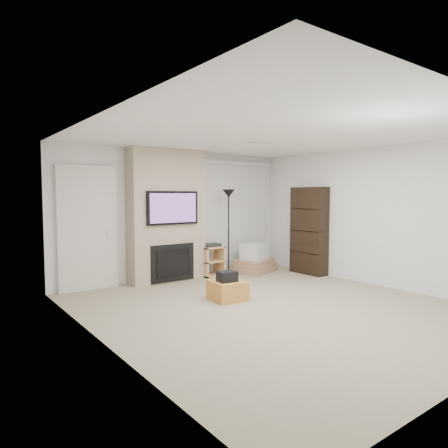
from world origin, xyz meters
TOP-DOWN VIEW (x-y plane):
  - floor at (0.00, 0.00)m, footprint 5.00×5.50m
  - ceiling at (0.00, 0.00)m, footprint 5.00×5.50m
  - wall_back at (0.00, 2.75)m, footprint 5.00×0.00m
  - wall_left at (-2.50, 0.00)m, footprint 0.00×5.50m
  - wall_right at (2.50, 0.00)m, footprint 0.00×5.50m
  - hvac_vent at (0.40, 0.80)m, footprint 0.35×0.18m
  - ottoman at (-0.29, 0.72)m, footprint 0.55×0.55m
  - black_bag at (-0.32, 0.69)m, footprint 0.30×0.25m
  - fireplace_wall at (-0.35, 2.54)m, footprint 1.50×0.47m
  - entry_door at (-1.80, 2.71)m, footprint 1.02×0.11m
  - vertical_blinds at (1.40, 2.70)m, footprint 1.98×0.10m
  - floor_lamp at (0.93, 2.29)m, footprint 0.26×0.26m
  - av_stand at (0.58, 2.42)m, footprint 0.45×0.38m
  - box_stack at (1.56, 2.21)m, footprint 1.08×0.94m
  - bookshelf at (2.34, 1.38)m, footprint 0.30×0.80m

SIDE VIEW (x-z plane):
  - floor at x=0.00m, z-range 0.00..0.00m
  - ottoman at x=-0.29m, z-range 0.00..0.30m
  - box_stack at x=1.56m, z-range -0.07..0.53m
  - av_stand at x=0.58m, z-range 0.02..0.68m
  - black_bag at x=-0.32m, z-range 0.30..0.46m
  - bookshelf at x=2.34m, z-range 0.00..1.80m
  - entry_door at x=-1.80m, z-range -0.02..2.12m
  - fireplace_wall at x=-0.35m, z-range -0.01..2.49m
  - wall_back at x=0.00m, z-range 0.00..2.50m
  - wall_left at x=-2.50m, z-range 0.00..2.50m
  - wall_right at x=2.50m, z-range 0.00..2.50m
  - vertical_blinds at x=1.40m, z-range 0.09..2.46m
  - floor_lamp at x=0.93m, z-range 0.50..2.26m
  - hvac_vent at x=0.40m, z-range 2.49..2.50m
  - ceiling at x=0.00m, z-range 2.50..2.50m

